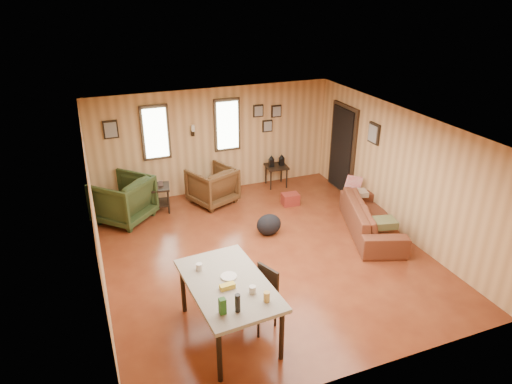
{
  "coord_description": "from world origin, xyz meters",
  "views": [
    {
      "loc": [
        -2.68,
        -6.5,
        4.48
      ],
      "look_at": [
        0.0,
        0.4,
        1.05
      ],
      "focal_mm": 32.0,
      "sensor_mm": 36.0,
      "label": 1
    }
  ],
  "objects_px": {
    "recliner_brown": "(212,184)",
    "side_table": "(276,165)",
    "end_table": "(157,194)",
    "recliner_green": "(123,197)",
    "dining_table": "(229,288)",
    "sofa": "(372,213)"
  },
  "relations": [
    {
      "from": "sofa",
      "to": "side_table",
      "type": "bearing_deg",
      "value": 36.53
    },
    {
      "from": "side_table",
      "to": "sofa",
      "type": "bearing_deg",
      "value": -72.96
    },
    {
      "from": "dining_table",
      "to": "recliner_brown",
      "type": "bearing_deg",
      "value": 72.57
    },
    {
      "from": "side_table",
      "to": "dining_table",
      "type": "distance_m",
      "value": 5.17
    },
    {
      "from": "sofa",
      "to": "end_table",
      "type": "relative_size",
      "value": 3.07
    },
    {
      "from": "end_table",
      "to": "side_table",
      "type": "height_order",
      "value": "side_table"
    },
    {
      "from": "recliner_brown",
      "to": "recliner_green",
      "type": "bearing_deg",
      "value": -19.19
    },
    {
      "from": "end_table",
      "to": "side_table",
      "type": "xyz_separation_m",
      "value": [
        2.88,
        0.29,
        0.15
      ]
    },
    {
      "from": "recliner_green",
      "to": "end_table",
      "type": "xyz_separation_m",
      "value": [
        0.71,
        0.19,
        -0.12
      ]
    },
    {
      "from": "recliner_brown",
      "to": "end_table",
      "type": "xyz_separation_m",
      "value": [
        -1.21,
        0.05,
        -0.06
      ]
    },
    {
      "from": "end_table",
      "to": "dining_table",
      "type": "bearing_deg",
      "value": -86.56
    },
    {
      "from": "sofa",
      "to": "dining_table",
      "type": "bearing_deg",
      "value": 135.82
    },
    {
      "from": "recliner_green",
      "to": "dining_table",
      "type": "bearing_deg",
      "value": 58.83
    },
    {
      "from": "side_table",
      "to": "dining_table",
      "type": "bearing_deg",
      "value": -120.64
    },
    {
      "from": "recliner_brown",
      "to": "end_table",
      "type": "distance_m",
      "value": 1.21
    },
    {
      "from": "dining_table",
      "to": "side_table",
      "type": "bearing_deg",
      "value": 55.03
    },
    {
      "from": "recliner_brown",
      "to": "end_table",
      "type": "relative_size",
      "value": 1.3
    },
    {
      "from": "recliner_green",
      "to": "end_table",
      "type": "relative_size",
      "value": 1.48
    },
    {
      "from": "sofa",
      "to": "dining_table",
      "type": "xyz_separation_m",
      "value": [
        -3.47,
        -1.72,
        0.36
      ]
    },
    {
      "from": "recliner_brown",
      "to": "end_table",
      "type": "height_order",
      "value": "recliner_brown"
    },
    {
      "from": "recliner_green",
      "to": "side_table",
      "type": "distance_m",
      "value": 3.62
    },
    {
      "from": "recliner_brown",
      "to": "side_table",
      "type": "xyz_separation_m",
      "value": [
        1.68,
        0.33,
        0.09
      ]
    }
  ]
}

